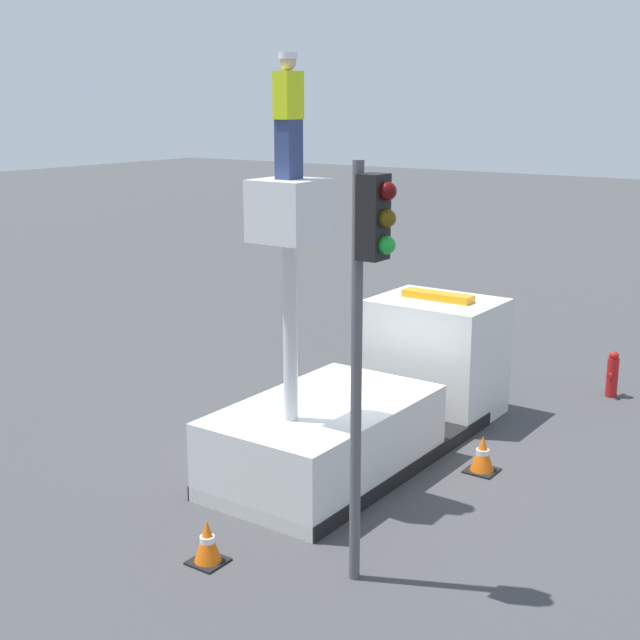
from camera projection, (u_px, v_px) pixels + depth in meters
The scene contains 7 objects.
ground_plane at pixel (355, 459), 15.40m from camera, with size 120.00×120.00×0.00m, color #424244.
bucket_truck at pixel (375, 400), 15.69m from camera, with size 6.73×2.41×4.93m.
worker at pixel (289, 116), 12.56m from camera, with size 0.40×0.26×1.75m.
traffic_light_pole at pixel (367, 294), 10.58m from camera, with size 0.34×0.57×5.36m.
fire_hydrant at pixel (612, 374), 18.53m from camera, with size 0.48×0.24×0.99m.
traffic_cone_rear at pixel (207, 543), 11.88m from camera, with size 0.47×0.47×0.62m.
traffic_cone_curbside at pixel (482, 455), 14.80m from camera, with size 0.50×0.50×0.64m.
Camera 1 is at (-12.10, -7.79, 6.03)m, focal length 50.00 mm.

